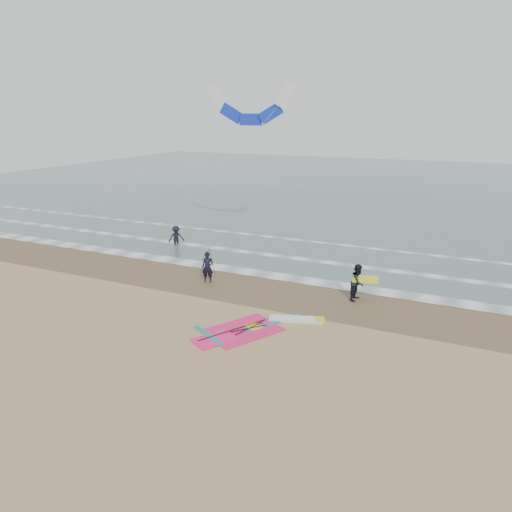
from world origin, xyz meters
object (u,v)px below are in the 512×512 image
at_px(person_walking, 358,282).
at_px(surf_kite, 250,108).
at_px(person_standing, 208,267).
at_px(person_wading, 176,233).
at_px(windsurf_rig, 258,328).

relative_size(person_walking, surf_kite, 0.19).
height_order(person_standing, person_wading, person_standing).
distance_m(windsurf_rig, person_walking, 6.21).
xyz_separation_m(windsurf_rig, person_walking, (3.33, 5.16, 0.93)).
bearing_deg(person_wading, surf_kite, 2.07).
height_order(windsurf_rig, person_walking, person_walking).
distance_m(person_standing, person_wading, 8.46).
xyz_separation_m(person_standing, person_wading, (-6.07, 5.89, -0.00)).
height_order(person_standing, person_walking, person_walking).
bearing_deg(windsurf_rig, person_walking, 57.17).
xyz_separation_m(person_walking, surf_kite, (-10.31, 9.15, 8.68)).
height_order(person_wading, surf_kite, surf_kite).
xyz_separation_m(person_walking, person_wading, (-14.43, 4.95, -0.06)).
height_order(person_walking, surf_kite, surf_kite).
distance_m(person_standing, person_walking, 8.41).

